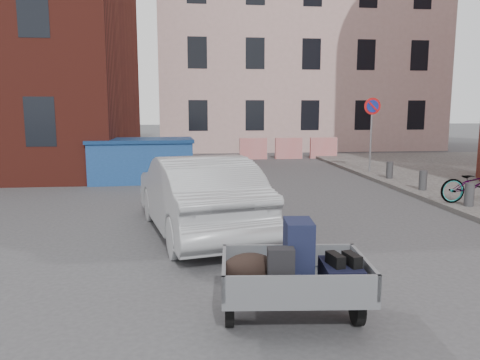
{
  "coord_description": "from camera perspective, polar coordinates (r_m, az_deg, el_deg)",
  "views": [
    {
      "loc": [
        -0.61,
        -6.76,
        2.44
      ],
      "look_at": [
        0.36,
        1.75,
        1.1
      ],
      "focal_mm": 35.0,
      "sensor_mm": 36.0,
      "label": 1
    }
  ],
  "objects": [
    {
      "name": "ground",
      "position": [
        7.22,
        -1.27,
        -10.88
      ],
      "size": [
        120.0,
        120.0,
        0.0
      ],
      "primitive_type": "plane",
      "color": "#38383A",
      "rests_on": "ground"
    },
    {
      "name": "building_pink",
      "position": [
        29.86,
        6.69,
        17.61
      ],
      "size": [
        16.0,
        8.0,
        14.0
      ],
      "primitive_type": "cube",
      "color": "#C19C94",
      "rests_on": "ground"
    },
    {
      "name": "no_parking_sign",
      "position": [
        17.55,
        15.77,
        7.17
      ],
      "size": [
        0.6,
        0.09,
        2.65
      ],
      "color": "gray",
      "rests_on": "sidewalk"
    },
    {
      "name": "bollards",
      "position": [
        12.3,
        26.17,
        -1.61
      ],
      "size": [
        0.22,
        9.02,
        0.55
      ],
      "color": "#3A3A3D",
      "rests_on": "sidewalk"
    },
    {
      "name": "barriers",
      "position": [
        22.37,
        5.96,
        3.87
      ],
      "size": [
        4.7,
        0.18,
        1.0
      ],
      "color": "red",
      "rests_on": "ground"
    },
    {
      "name": "trailer",
      "position": [
        5.34,
        6.5,
        -11.25
      ],
      "size": [
        1.69,
        1.87,
        1.2
      ],
      "rotation": [
        0.0,
        0.0,
        -0.09
      ],
      "color": "black",
      "rests_on": "ground"
    },
    {
      "name": "dumpster",
      "position": [
        15.72,
        -11.93,
        2.39
      ],
      "size": [
        3.47,
        1.94,
        1.41
      ],
      "rotation": [
        0.0,
        0.0,
        0.06
      ],
      "color": "navy",
      "rests_on": "ground"
    },
    {
      "name": "silver_car",
      "position": [
        9.06,
        -5.27,
        -1.79
      ],
      "size": [
        2.6,
        4.9,
        1.53
      ],
      "primitive_type": "imported",
      "rotation": [
        0.0,
        0.0,
        3.36
      ],
      "color": "#9DA0A4",
      "rests_on": "ground"
    },
    {
      "name": "bicycle",
      "position": [
        12.79,
        26.76,
        -0.42
      ],
      "size": [
        1.78,
        0.66,
        0.92
      ],
      "primitive_type": "imported",
      "rotation": [
        0.0,
        0.0,
        1.54
      ],
      "color": "black",
      "rests_on": "sidewalk"
    }
  ]
}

